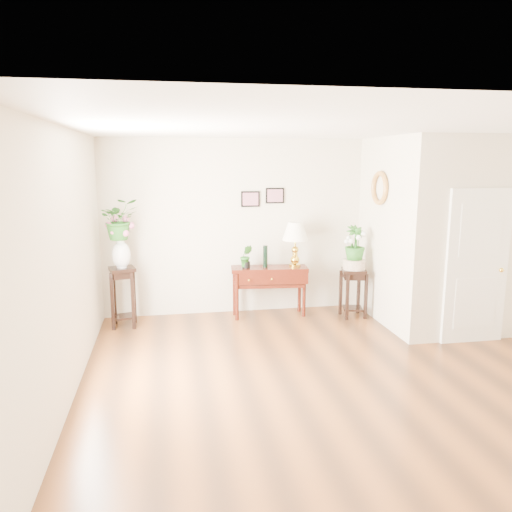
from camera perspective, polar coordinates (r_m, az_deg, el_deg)
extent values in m
cube|color=brown|center=(6.02, 10.19, -13.35)|extent=(6.00, 5.50, 0.02)
cube|color=white|center=(5.51, 11.19, 14.27)|extent=(6.00, 5.50, 0.02)
cube|color=beige|center=(8.20, 3.83, 3.44)|extent=(6.00, 0.02, 2.80)
cube|color=beige|center=(5.34, -21.03, -1.25)|extent=(0.02, 5.50, 2.80)
cube|color=beige|center=(8.09, 20.16, 2.71)|extent=(1.80, 1.95, 2.80)
cube|color=white|center=(7.32, 23.91, -1.14)|extent=(0.90, 0.05, 2.10)
cube|color=black|center=(8.00, -0.65, 6.53)|extent=(0.30, 0.02, 0.25)
cube|color=black|center=(8.07, 2.17, 6.91)|extent=(0.30, 0.02, 0.25)
torus|color=tan|center=(7.71, 13.92, 7.54)|extent=(0.07, 0.51, 0.51)
cube|color=black|center=(7.98, 1.51, -4.07)|extent=(1.23, 0.52, 0.80)
cube|color=gold|center=(7.91, 4.49, 1.33)|extent=(0.49, 0.49, 0.71)
cylinder|color=black|center=(7.84, 1.07, -0.07)|extent=(0.09, 0.09, 0.35)
imported|color=#23611C|center=(7.78, -1.13, -0.12)|extent=(0.21, 0.17, 0.35)
cube|color=black|center=(7.71, -14.91, -4.56)|extent=(0.43, 0.43, 0.90)
imported|color=#23611C|center=(7.50, -15.34, 3.97)|extent=(0.65, 0.60, 0.60)
cube|color=black|center=(8.08, 11.03, -4.16)|extent=(0.44, 0.44, 0.78)
cylinder|color=beige|center=(7.98, 11.15, -0.91)|extent=(0.40, 0.40, 0.15)
imported|color=#23611C|center=(7.92, 11.24, 1.39)|extent=(0.39, 0.39, 0.57)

